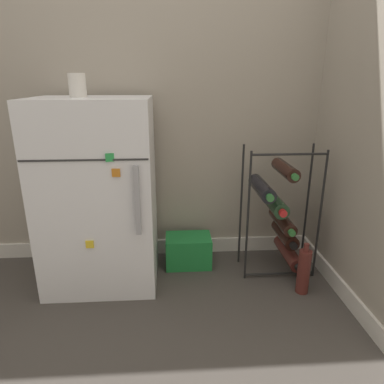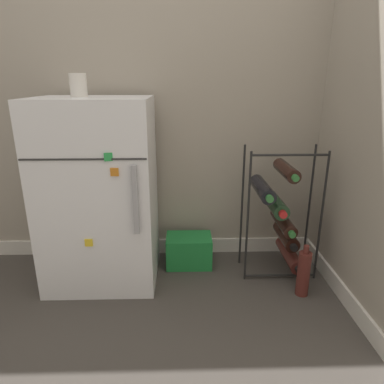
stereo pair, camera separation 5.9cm
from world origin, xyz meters
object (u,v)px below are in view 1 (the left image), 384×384
(mini_fridge, at_px, (99,195))
(soda_box, at_px, (188,250))
(fridge_top_cup, at_px, (77,85))
(wine_rack, at_px, (279,214))
(loose_bottle_floor, at_px, (304,271))

(mini_fridge, relative_size, soda_box, 3.68)
(mini_fridge, distance_m, fridge_top_cup, 0.53)
(wine_rack, height_order, soda_box, wine_rack)
(fridge_top_cup, bearing_deg, loose_bottle_floor, -10.57)
(soda_box, bearing_deg, fridge_top_cup, -167.77)
(loose_bottle_floor, bearing_deg, soda_box, 151.05)
(mini_fridge, distance_m, soda_box, 0.61)
(loose_bottle_floor, bearing_deg, fridge_top_cup, 169.43)
(fridge_top_cup, bearing_deg, mini_fridge, 1.94)
(soda_box, xyz_separation_m, fridge_top_cup, (-0.51, -0.11, 0.92))
(soda_box, bearing_deg, wine_rack, -9.58)
(mini_fridge, xyz_separation_m, loose_bottle_floor, (1.03, -0.20, -0.36))
(fridge_top_cup, bearing_deg, soda_box, 12.23)
(mini_fridge, relative_size, fridge_top_cup, 9.00)
(wine_rack, bearing_deg, soda_box, 170.42)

